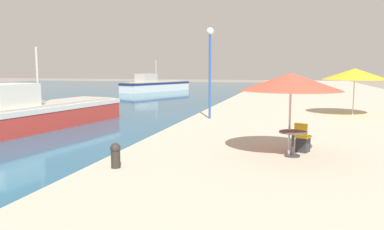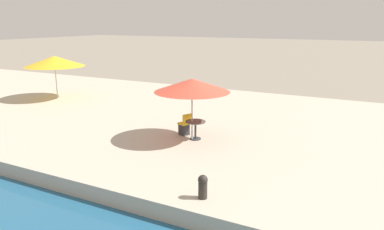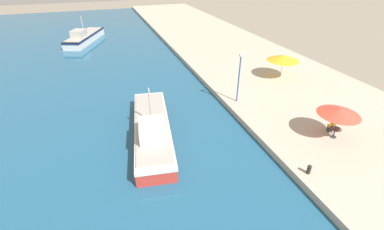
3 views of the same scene
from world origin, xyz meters
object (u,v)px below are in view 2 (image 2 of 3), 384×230
Objects in this scene: cafe_umbrella_white at (54,61)px; cafe_chair_left at (184,127)px; mooring_bollard at (203,186)px; cafe_table at (195,126)px; cafe_umbrella_pink at (192,85)px.

cafe_chair_left is (-2.92, -10.32, -1.91)m from cafe_umbrella_white.
cafe_chair_left is 1.39× the size of mooring_bollard.
cafe_chair_left reaches higher than cafe_table.
cafe_umbrella_white reaches higher than cafe_chair_left.
cafe_umbrella_white is at bearing 73.04° from cafe_umbrella_pink.
cafe_table is at bearing -106.31° from cafe_umbrella_white.
cafe_chair_left reaches higher than mooring_bollard.
cafe_chair_left is 5.66m from mooring_bollard.
cafe_umbrella_pink is 4.46× the size of mooring_bollard.
cafe_chair_left is (0.40, 0.56, -1.84)m from cafe_umbrella_pink.
cafe_umbrella_white reaches higher than mooring_bollard.
cafe_umbrella_pink is at bearing -106.96° from cafe_umbrella_white.
cafe_table is at bearing 29.41° from mooring_bollard.
cafe_umbrella_white is at bearing 73.69° from cafe_table.
cafe_umbrella_pink reaches higher than cafe_table.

